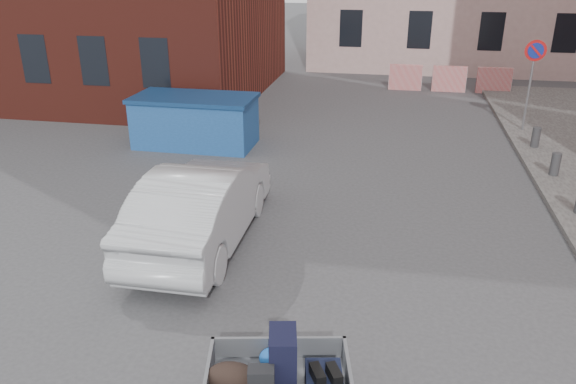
# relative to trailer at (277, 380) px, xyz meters

# --- Properties ---
(ground) EXTENTS (120.00, 120.00, 0.00)m
(ground) POSITION_rel_trailer_xyz_m (-1.07, 3.11, -0.61)
(ground) COLOR #38383A
(ground) RESTS_ON ground
(no_parking_sign) EXTENTS (0.60, 0.09, 2.65)m
(no_parking_sign) POSITION_rel_trailer_xyz_m (4.93, 12.59, 1.41)
(no_parking_sign) COLOR gray
(no_parking_sign) RESTS_ON sidewalk
(barriers) EXTENTS (4.70, 0.18, 1.00)m
(barriers) POSITION_rel_trailer_xyz_m (3.13, 18.11, -0.11)
(barriers) COLOR red
(barriers) RESTS_ON ground
(trailer) EXTENTS (1.79, 1.93, 1.20)m
(trailer) POSITION_rel_trailer_xyz_m (0.00, 0.00, 0.00)
(trailer) COLOR black
(trailer) RESTS_ON ground
(dumpster) EXTENTS (3.38, 1.77, 1.41)m
(dumpster) POSITION_rel_trailer_xyz_m (-4.38, 9.66, 0.10)
(dumpster) COLOR #21549F
(dumpster) RESTS_ON ground
(silver_car) EXTENTS (1.61, 4.55, 1.50)m
(silver_car) POSITION_rel_trailer_xyz_m (-2.29, 4.11, 0.14)
(silver_car) COLOR #B5B9BD
(silver_car) RESTS_ON ground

